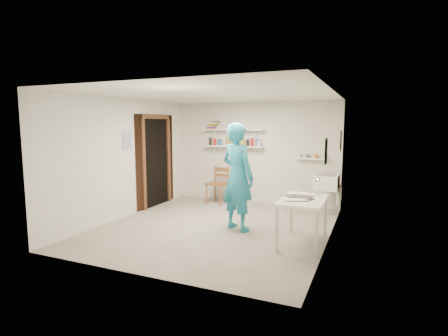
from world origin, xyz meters
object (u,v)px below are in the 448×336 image
at_px(desk_lamp, 320,181).
at_px(wooden_chair, 217,184).
at_px(man, 238,177).
at_px(work_table, 303,221).
at_px(belfast_sink, 327,182).
at_px(wall_clock, 237,158).

bearing_deg(desk_lamp, wooden_chair, 147.87).
bearing_deg(desk_lamp, man, -174.81).
bearing_deg(work_table, desk_lamp, 67.58).
distance_m(belfast_sink, desk_lamp, 1.56).
height_order(man, desk_lamp, man).
xyz_separation_m(wooden_chair, work_table, (2.40, -2.06, -0.11)).
bearing_deg(wall_clock, wooden_chair, 148.90).
height_order(man, wall_clock, man).
relative_size(man, desk_lamp, 14.03).
xyz_separation_m(wall_clock, wooden_chair, (-1.09, 1.55, -0.80)).
xyz_separation_m(work_table, desk_lamp, (0.18, 0.44, 0.58)).
bearing_deg(desk_lamp, work_table, -112.42).
bearing_deg(wall_clock, work_table, 2.39).
relative_size(wall_clock, desk_lamp, 2.52).
xyz_separation_m(man, work_table, (1.22, -0.31, -0.59)).
bearing_deg(belfast_sink, man, -128.63).
height_order(belfast_sink, wall_clock, wall_clock).
bearing_deg(man, belfast_sink, -104.95).
bearing_deg(work_table, man, 165.80).
xyz_separation_m(man, wooden_chair, (-1.18, 1.75, -0.48)).
relative_size(work_table, desk_lamp, 8.00).
height_order(man, wooden_chair, man).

